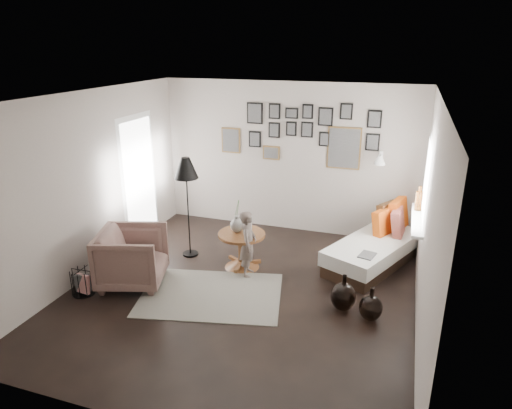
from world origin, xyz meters
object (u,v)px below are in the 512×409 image
(pedestal_table, at_px, (242,251))
(armchair, at_px, (132,257))
(magazine_basket, at_px, (82,282))
(child, at_px, (248,244))
(daybed, at_px, (374,247))
(demijohn_small, at_px, (371,308))
(floor_lamp, at_px, (186,172))
(vase, at_px, (237,222))
(demijohn_large, at_px, (343,296))

(pedestal_table, relative_size, armchair, 0.80)
(magazine_basket, xyz_separation_m, child, (1.93, 1.20, 0.32))
(daybed, distance_m, demijohn_small, 1.58)
(armchair, height_order, child, child)
(floor_lamp, bearing_deg, daybed, 12.78)
(daybed, bearing_deg, magazine_basket, -124.65)
(child, bearing_deg, demijohn_small, -118.48)
(armchair, relative_size, magazine_basket, 2.48)
(pedestal_table, distance_m, child, 0.36)
(daybed, distance_m, child, 1.96)
(vase, xyz_separation_m, demijohn_large, (1.69, -0.71, -0.52))
(magazine_basket, relative_size, demijohn_small, 0.80)
(demijohn_large, height_order, child, child)
(demijohn_large, xyz_separation_m, demijohn_small, (0.35, -0.12, -0.02))
(magazine_basket, bearing_deg, pedestal_table, 38.68)
(armchair, relative_size, demijohn_large, 1.81)
(floor_lamp, bearing_deg, pedestal_table, -8.18)
(daybed, xyz_separation_m, magazine_basket, (-3.62, -2.17, -0.09))
(pedestal_table, xyz_separation_m, vase, (-0.08, 0.02, 0.45))
(pedestal_table, bearing_deg, floor_lamp, 171.82)
(armchair, distance_m, demijohn_small, 3.24)
(vase, bearing_deg, armchair, -140.99)
(armchair, distance_m, demijohn_large, 2.89)
(pedestal_table, bearing_deg, demijohn_large, -23.14)
(magazine_basket, bearing_deg, floor_lamp, 61.70)
(demijohn_small, relative_size, child, 0.45)
(child, bearing_deg, pedestal_table, 30.28)
(armchair, xyz_separation_m, floor_lamp, (0.34, 1.07, 0.97))
(daybed, relative_size, armchair, 2.21)
(vase, distance_m, child, 0.40)
(pedestal_table, relative_size, vase, 1.40)
(magazine_basket, bearing_deg, daybed, 31.00)
(demijohn_small, bearing_deg, floor_lamp, 161.95)
(pedestal_table, xyz_separation_m, demijohn_small, (1.96, -0.81, -0.09))
(demijohn_large, bearing_deg, daybed, 80.33)
(demijohn_small, bearing_deg, pedestal_table, 157.60)
(daybed, height_order, child, child)
(daybed, distance_m, demijohn_large, 1.48)
(vase, xyz_separation_m, child, (0.25, -0.22, -0.21))
(vase, distance_m, magazine_basket, 2.26)
(daybed, bearing_deg, armchair, -127.01)
(demijohn_small, bearing_deg, child, 161.35)
(daybed, xyz_separation_m, child, (-1.69, -0.97, 0.22))
(armchair, relative_size, floor_lamp, 0.55)
(vase, distance_m, demijohn_small, 2.27)
(armchair, bearing_deg, pedestal_table, -70.97)
(floor_lamp, bearing_deg, child, -17.07)
(daybed, height_order, magazine_basket, daybed)
(floor_lamp, distance_m, demijohn_small, 3.27)
(armchair, bearing_deg, floor_lamp, -35.03)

